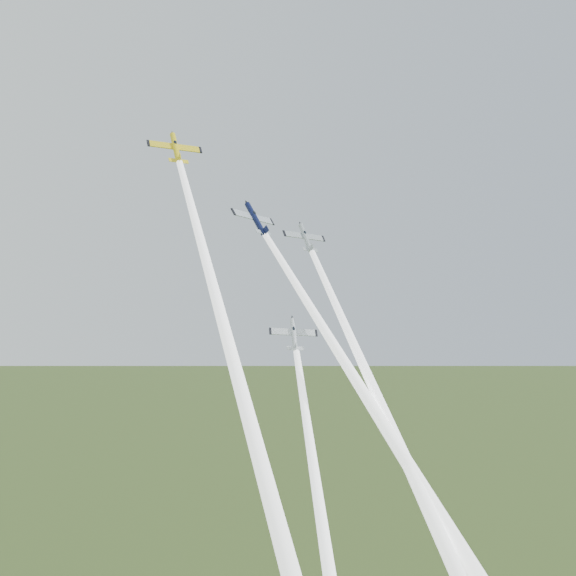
% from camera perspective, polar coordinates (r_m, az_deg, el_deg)
% --- Properties ---
extents(plane_yellow, '(9.41, 7.60, 7.36)m').
position_cam_1_polar(plane_yellow, '(108.14, -8.87, 10.87)').
color(plane_yellow, yellow).
extents(smoke_trail_yellow, '(11.18, 48.98, 57.53)m').
position_cam_1_polar(smoke_trail_yellow, '(81.50, -4.06, -6.82)').
color(smoke_trail_yellow, white).
extents(plane_navy, '(9.02, 8.14, 8.25)m').
position_cam_1_polar(plane_navy, '(112.53, -2.60, 5.49)').
color(plane_navy, '#0D143C').
extents(smoke_trail_navy, '(9.83, 41.14, 48.18)m').
position_cam_1_polar(smoke_trail_navy, '(97.73, 6.29, -8.69)').
color(smoke_trail_navy, white).
extents(plane_silver_right, '(8.48, 6.52, 7.00)m').
position_cam_1_polar(plane_silver_right, '(115.25, 1.39, 4.00)').
color(plane_silver_right, '#B0B8BE').
extents(smoke_trail_silver_right, '(7.50, 46.67, 54.37)m').
position_cam_1_polar(smoke_trail_silver_right, '(96.05, 8.84, -12.31)').
color(smoke_trail_silver_right, white).
extents(plane_silver_low, '(9.16, 8.00, 6.60)m').
position_cam_1_polar(plane_silver_low, '(106.87, 0.46, -3.67)').
color(plane_silver_low, silver).
extents(smoke_trail_silver_low, '(18.58, 36.86, 45.99)m').
position_cam_1_polar(smoke_trail_silver_low, '(91.10, 3.02, -20.02)').
color(smoke_trail_silver_low, white).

